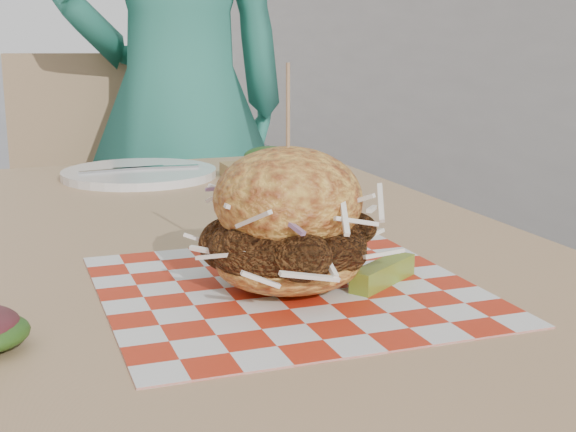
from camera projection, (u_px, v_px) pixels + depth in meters
name	position (u px, v px, depth m)	size (l,w,h in m)	color
diner	(180.00, 106.00, 1.90)	(0.61, 0.40, 1.66)	#2B7E6B
patio_table	(197.00, 291.00, 1.04)	(0.80, 1.20, 0.75)	tan
patio_chair	(114.00, 219.00, 1.97)	(0.51, 0.51, 0.95)	tan
paper_liner	(288.00, 289.00, 0.79)	(0.36, 0.36, 0.00)	red
sandwich	(288.00, 228.00, 0.78)	(0.19, 0.19, 0.22)	gold
pickle_spear	(383.00, 273.00, 0.81)	(0.10, 0.02, 0.02)	olive
place_setting	(139.00, 173.00, 1.41)	(0.27, 0.27, 0.02)	white
kraft_tray	(270.00, 165.00, 1.40)	(0.15, 0.12, 0.06)	#9C7D46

